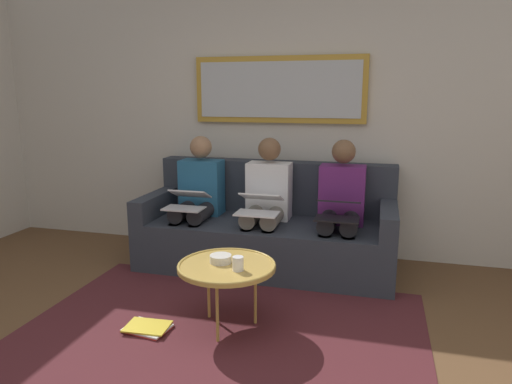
% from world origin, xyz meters
% --- Properties ---
extents(wall_rear, '(6.00, 0.12, 2.60)m').
position_xyz_m(wall_rear, '(0.00, -2.60, 1.30)').
color(wall_rear, beige).
rests_on(wall_rear, ground_plane).
extents(area_rug, '(2.60, 1.80, 0.01)m').
position_xyz_m(area_rug, '(0.00, -0.85, 0.00)').
color(area_rug, '#4C1E23').
rests_on(area_rug, ground_plane).
extents(couch, '(2.20, 0.90, 0.90)m').
position_xyz_m(couch, '(0.00, -2.12, 0.31)').
color(couch, '#2D333D').
rests_on(couch, ground_plane).
extents(framed_mirror, '(1.61, 0.05, 0.61)m').
position_xyz_m(framed_mirror, '(0.00, -2.51, 1.55)').
color(framed_mirror, '#B7892D').
extents(coffee_table, '(0.64, 0.64, 0.45)m').
position_xyz_m(coffee_table, '(-0.02, -0.90, 0.42)').
color(coffee_table, tan).
rests_on(coffee_table, ground_plane).
extents(cup, '(0.07, 0.07, 0.09)m').
position_xyz_m(cup, '(-0.12, -0.83, 0.48)').
color(cup, silver).
rests_on(cup, coffee_table).
extents(bowl, '(0.14, 0.14, 0.05)m').
position_xyz_m(bowl, '(0.03, -0.93, 0.46)').
color(bowl, beige).
rests_on(bowl, coffee_table).
extents(person_left, '(0.38, 0.58, 1.14)m').
position_xyz_m(person_left, '(-0.64, -2.05, 0.61)').
color(person_left, '#66236B').
rests_on(person_left, couch).
extents(laptop_black, '(0.34, 0.34, 0.14)m').
position_xyz_m(laptop_black, '(-0.64, -1.80, 0.63)').
color(laptop_black, black).
extents(person_middle, '(0.38, 0.58, 1.14)m').
position_xyz_m(person_middle, '(0.00, -2.05, 0.61)').
color(person_middle, silver).
rests_on(person_middle, couch).
extents(laptop_white, '(0.35, 0.36, 0.16)m').
position_xyz_m(laptop_white, '(0.00, -1.81, 0.63)').
color(laptop_white, white).
extents(person_right, '(0.38, 0.58, 1.14)m').
position_xyz_m(person_right, '(0.64, -2.05, 0.61)').
color(person_right, '#235B84').
rests_on(person_right, couch).
extents(laptop_silver, '(0.33, 0.34, 0.15)m').
position_xyz_m(laptop_silver, '(0.64, -1.81, 0.62)').
color(laptop_silver, silver).
extents(magazine_stack, '(0.31, 0.24, 0.03)m').
position_xyz_m(magazine_stack, '(0.47, -0.72, 0.02)').
color(magazine_stack, red).
rests_on(magazine_stack, ground_plane).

